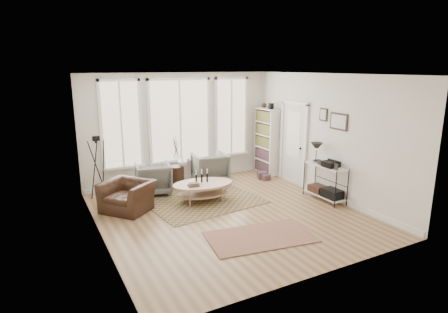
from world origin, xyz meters
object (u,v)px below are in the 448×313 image
accent_chair (127,196)px  bookcase (266,141)px  armchair_right (210,167)px  side_table (176,159)px  low_shelf (325,179)px  armchair_left (153,178)px  coffee_table (203,187)px

accent_chair → bookcase: bearing=64.1°
bookcase → armchair_right: 1.89m
side_table → accent_chair: (-1.53, -1.03, -0.42)m
low_shelf → armchair_right: size_ratio=1.49×
bookcase → armchair_right: (-1.80, -0.00, -0.56)m
armchair_left → accent_chair: armchair_left is taller
low_shelf → accent_chair: bearing=160.7°
coffee_table → armchair_right: (0.82, 1.29, 0.05)m
armchair_right → accent_chair: armchair_right is taller
coffee_table → low_shelf: bearing=-25.5°
bookcase → armchair_left: bookcase is taller
bookcase → armchair_right: bookcase is taller
bookcase → low_shelf: (-0.06, -2.52, -0.44)m
coffee_table → side_table: bearing=96.0°
armchair_right → coffee_table: bearing=65.9°
bookcase → low_shelf: bookcase is taller
bookcase → accent_chair: bookcase is taller
coffee_table → armchair_right: size_ratio=1.68×
bookcase → armchair_left: size_ratio=2.46×
armchair_left → accent_chair: 1.19m
low_shelf → coffee_table: bearing=154.5°
armchair_left → side_table: side_table is taller
bookcase → armchair_right: bearing=-179.9°
accent_chair → low_shelf: bearing=31.2°
low_shelf → armchair_right: bearing=124.7°
accent_chair → coffee_table: bearing=41.7°
coffee_table → side_table: (-0.14, 1.29, 0.40)m
armchair_left → side_table: bearing=-154.6°
bookcase → low_shelf: bearing=-91.3°
low_shelf → coffee_table: low_shelf is taller
low_shelf → coffee_table: 2.84m
coffee_table → armchair_right: armchair_right is taller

